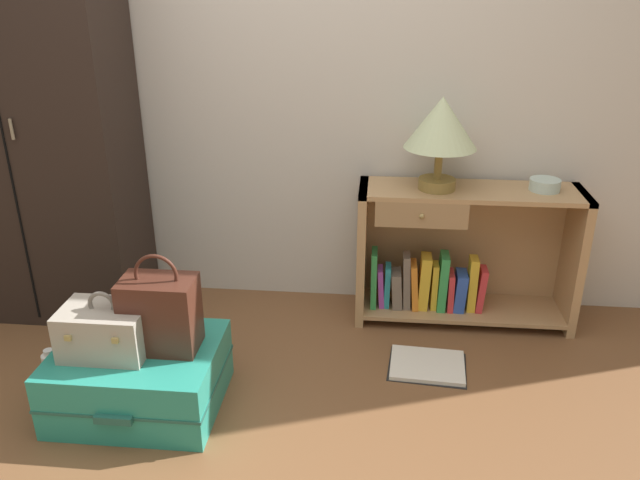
% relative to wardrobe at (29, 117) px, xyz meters
% --- Properties ---
extents(back_wall, '(6.40, 0.10, 2.60)m').
position_rel_wardrobe_xyz_m(back_wall, '(1.13, 0.30, 0.32)').
color(back_wall, beige).
rests_on(back_wall, ground_plane).
extents(wardrobe, '(0.90, 0.47, 1.97)m').
position_rel_wardrobe_xyz_m(wardrobe, '(0.00, 0.00, 0.00)').
color(wardrobe, black).
rests_on(wardrobe, ground_plane).
extents(bookshelf, '(1.04, 0.33, 0.68)m').
position_rel_wardrobe_xyz_m(bookshelf, '(2.01, 0.07, -0.66)').
color(bookshelf, tan).
rests_on(bookshelf, ground_plane).
extents(table_lamp, '(0.33, 0.33, 0.42)m').
position_rel_wardrobe_xyz_m(table_lamp, '(1.89, 0.05, -0.01)').
color(table_lamp, olive).
rests_on(table_lamp, bookshelf).
extents(bowl, '(0.14, 0.14, 0.05)m').
position_rel_wardrobe_xyz_m(bowl, '(2.38, 0.07, -0.28)').
color(bowl, silver).
rests_on(bowl, bookshelf).
extents(suitcase_large, '(0.64, 0.53, 0.26)m').
position_rel_wardrobe_xyz_m(suitcase_large, '(0.71, -0.77, -0.85)').
color(suitcase_large, teal).
rests_on(suitcase_large, ground_plane).
extents(train_case, '(0.32, 0.23, 0.26)m').
position_rel_wardrobe_xyz_m(train_case, '(0.62, -0.80, -0.62)').
color(train_case, '#A89E8E').
rests_on(train_case, suitcase_large).
extents(handbag, '(0.28, 0.18, 0.39)m').
position_rel_wardrobe_xyz_m(handbag, '(0.82, -0.75, -0.57)').
color(handbag, '#472319').
rests_on(handbag, suitcase_large).
extents(bottle, '(0.06, 0.06, 0.19)m').
position_rel_wardrobe_xyz_m(bottle, '(0.31, -0.70, -0.90)').
color(bottle, white).
rests_on(bottle, ground_plane).
extents(open_book_on_floor, '(0.36, 0.30, 0.02)m').
position_rel_wardrobe_xyz_m(open_book_on_floor, '(1.87, -0.40, -0.97)').
color(open_book_on_floor, white).
rests_on(open_book_on_floor, ground_plane).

